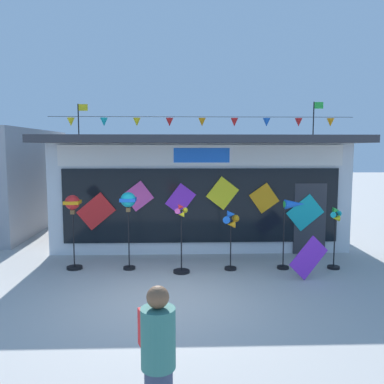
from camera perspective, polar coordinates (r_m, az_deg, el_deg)
ground_plane at (r=8.22m, az=-4.01°, el=-15.04°), size 80.00×80.00×0.00m
kite_shop_building at (r=13.80m, az=0.73°, el=0.88°), size 8.88×6.49×4.54m
wind_spinner_far_left at (r=10.23m, az=-16.56°, el=-2.71°), size 0.39×0.39×1.84m
wind_spinner_left at (r=9.88m, az=-9.03°, el=-1.96°), size 0.38×0.38×1.92m
wind_spinner_center_left at (r=9.62m, az=-1.52°, el=-6.97°), size 0.39×0.39×1.67m
wind_spinner_center_right at (r=9.83m, az=5.55°, el=-5.17°), size 0.43×0.29×1.48m
wind_spinner_right at (r=10.15m, az=14.06°, el=-3.13°), size 0.67×0.30×1.73m
wind_spinner_far_right at (r=10.51m, az=19.66°, el=-5.19°), size 0.35×0.30×1.54m
person_near_camera at (r=4.29m, az=-4.87°, el=-23.09°), size 0.39×0.48×1.68m
display_kite_on_ground at (r=9.68m, az=16.21°, el=-8.92°), size 0.97×0.30×0.97m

